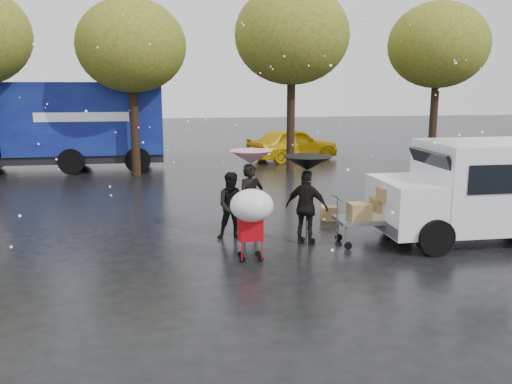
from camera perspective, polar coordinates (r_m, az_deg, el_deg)
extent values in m
plane|color=black|center=(11.63, 2.61, -5.88)|extent=(90.00, 90.00, 0.00)
imported|color=black|center=(12.26, -0.53, -0.92)|extent=(0.71, 0.59, 1.68)
imported|color=black|center=(12.10, -2.45, -1.47)|extent=(0.78, 0.62, 1.52)
imported|color=black|center=(11.75, 5.35, -1.63)|extent=(1.01, 0.86, 1.63)
cylinder|color=#4C4C4C|center=(12.24, -0.53, -0.56)|extent=(0.02, 0.02, 1.83)
cone|color=#DC5A82|center=(12.09, -0.54, 3.69)|extent=(0.97, 0.97, 0.30)
sphere|color=#4C4C4C|center=(12.08, -0.54, 3.84)|extent=(0.06, 0.06, 0.06)
cylinder|color=#4C4C4C|center=(11.73, 5.36, -1.27)|extent=(0.02, 0.02, 1.78)
cone|color=black|center=(11.57, 5.44, 3.04)|extent=(1.06, 1.06, 0.30)
sphere|color=#4C4C4C|center=(11.56, 5.45, 3.19)|extent=(0.06, 0.06, 0.06)
cube|color=slate|center=(12.02, 11.96, -2.83)|extent=(1.50, 0.80, 0.08)
cylinder|color=slate|center=(11.71, 8.59, -1.82)|extent=(0.04, 0.04, 0.60)
cube|color=olive|center=(12.18, 13.37, -1.54)|extent=(0.55, 0.45, 0.40)
cube|color=olive|center=(11.77, 10.82, -2.00)|extent=(0.45, 0.40, 0.35)
cube|color=olive|center=(11.87, 13.69, -0.21)|extent=(0.40, 0.35, 0.28)
cube|color=tan|center=(12.01, 12.20, -2.36)|extent=(0.90, 0.55, 0.12)
cylinder|color=black|center=(11.65, 9.67, -5.59)|extent=(0.16, 0.05, 0.16)
cylinder|color=black|center=(12.23, 8.70, -4.74)|extent=(0.16, 0.05, 0.16)
cylinder|color=black|center=(12.09, 15.08, -5.21)|extent=(0.16, 0.05, 0.16)
cylinder|color=black|center=(12.65, 13.89, -4.41)|extent=(0.16, 0.05, 0.16)
cube|color=red|center=(10.68, -0.61, -3.81)|extent=(0.47, 0.41, 0.45)
cylinder|color=red|center=(10.40, -0.45, -2.12)|extent=(0.42, 0.02, 0.02)
cylinder|color=#4C4C4C|center=(10.42, -0.45, -2.49)|extent=(0.02, 0.02, 0.60)
ellipsoid|color=white|center=(10.37, -0.45, -1.42)|extent=(0.84, 0.84, 0.63)
cylinder|color=black|center=(10.67, -1.43, -7.13)|extent=(0.12, 0.04, 0.12)
cylinder|color=black|center=(10.97, -1.66, -6.61)|extent=(0.12, 0.04, 0.12)
cylinder|color=black|center=(10.72, 0.49, -7.04)|extent=(0.12, 0.04, 0.12)
cylinder|color=black|center=(11.02, 0.20, -6.52)|extent=(0.12, 0.04, 0.12)
cube|color=white|center=(13.34, 25.09, 0.81)|extent=(3.80, 2.00, 1.90)
cube|color=white|center=(12.23, 15.60, -1.32)|extent=(1.20, 1.95, 1.10)
cube|color=black|center=(12.32, 18.13, 2.65)|extent=(0.37, 1.70, 0.67)
cube|color=slate|center=(12.10, 13.13, -3.27)|extent=(0.12, 1.90, 0.25)
cylinder|color=black|center=(11.60, 18.34, -4.55)|extent=(0.76, 0.28, 0.76)
cylinder|color=black|center=(13.25, 14.56, -2.38)|extent=(0.76, 0.28, 0.76)
cube|color=navy|center=(22.92, -17.41, 7.48)|extent=(6.00, 2.50, 2.80)
cube|color=black|center=(23.22, -19.63, 3.54)|extent=(8.00, 2.30, 0.35)
cube|color=white|center=(21.67, -17.87, 7.52)|extent=(3.50, 0.03, 0.35)
cylinder|color=black|center=(21.75, -12.34, 3.31)|extent=(1.00, 0.30, 1.00)
cylinder|color=black|center=(24.03, -12.08, 4.07)|extent=(1.00, 0.30, 1.00)
cube|color=olive|center=(12.92, 14.98, -3.43)|extent=(0.62, 0.56, 0.47)
cube|color=olive|center=(14.04, 7.76, -2.21)|extent=(0.51, 0.43, 0.35)
imported|color=#E9B80C|center=(24.79, 3.88, 5.06)|extent=(4.65, 3.19, 1.47)
cylinder|color=black|center=(20.93, -12.69, 7.79)|extent=(0.32, 0.32, 4.48)
ellipsoid|color=#3A5C1A|center=(20.94, -13.00, 14.79)|extent=(4.00, 4.00, 3.40)
cylinder|color=black|center=(21.44, 3.69, 8.68)|extent=(0.32, 0.32, 4.90)
ellipsoid|color=#3A5C1A|center=(21.49, 3.79, 16.15)|extent=(4.40, 4.40, 3.74)
cylinder|color=black|center=(23.53, 18.21, 8.03)|extent=(0.32, 0.32, 4.62)
ellipsoid|color=#3A5C1A|center=(23.55, 18.62, 14.45)|extent=(4.00, 4.00, 3.40)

